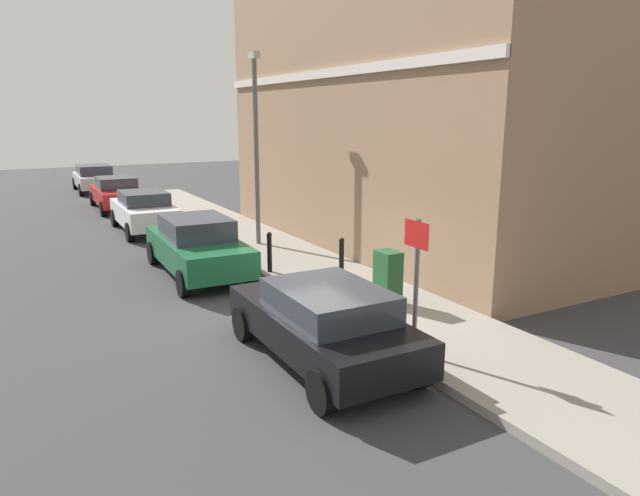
{
  "coord_description": "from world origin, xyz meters",
  "views": [
    {
      "loc": [
        -4.95,
        -9.77,
        4.08
      ],
      "look_at": [
        0.98,
        1.03,
        1.2
      ],
      "focal_mm": 32.07,
      "sensor_mm": 36.0,
      "label": 1
    }
  ],
  "objects_px": {
    "car_white": "(144,211)",
    "street_sign": "(416,267)",
    "bollard_near_cabinet": "(341,257)",
    "utility_cabinet": "(388,280)",
    "lamppost": "(256,141)",
    "car_black": "(324,322)",
    "car_silver": "(95,178)",
    "car_red": "(117,193)",
    "car_green": "(198,246)",
    "bollard_far_kerb": "(269,251)"
  },
  "relations": [
    {
      "from": "lamppost",
      "to": "car_black",
      "type": "bearing_deg",
      "value": -105.6
    },
    {
      "from": "car_green",
      "to": "car_silver",
      "type": "relative_size",
      "value": 1.02
    },
    {
      "from": "bollard_far_kerb",
      "to": "car_black",
      "type": "bearing_deg",
      "value": -104.16
    },
    {
      "from": "utility_cabinet",
      "to": "bollard_far_kerb",
      "type": "bearing_deg",
      "value": 108.08
    },
    {
      "from": "car_black",
      "to": "lamppost",
      "type": "xyz_separation_m",
      "value": [
        2.34,
        8.4,
        2.58
      ]
    },
    {
      "from": "car_red",
      "to": "bollard_near_cabinet",
      "type": "height_order",
      "value": "car_red"
    },
    {
      "from": "car_black",
      "to": "bollard_near_cabinet",
      "type": "relative_size",
      "value": 3.99
    },
    {
      "from": "car_silver",
      "to": "bollard_far_kerb",
      "type": "distance_m",
      "value": 20.07
    },
    {
      "from": "lamppost",
      "to": "car_red",
      "type": "bearing_deg",
      "value": 104.1
    },
    {
      "from": "car_green",
      "to": "bollard_far_kerb",
      "type": "height_order",
      "value": "car_green"
    },
    {
      "from": "car_green",
      "to": "utility_cabinet",
      "type": "distance_m",
      "value": 5.39
    },
    {
      "from": "car_black",
      "to": "lamppost",
      "type": "relative_size",
      "value": 0.72
    },
    {
      "from": "car_red",
      "to": "car_silver",
      "type": "bearing_deg",
      "value": 0.59
    },
    {
      "from": "bollard_far_kerb",
      "to": "lamppost",
      "type": "xyz_separation_m",
      "value": [
        1.04,
        3.21,
        2.6
      ]
    },
    {
      "from": "car_black",
      "to": "car_silver",
      "type": "xyz_separation_m",
      "value": [
        -0.18,
        25.2,
        0.03
      ]
    },
    {
      "from": "bollard_far_kerb",
      "to": "street_sign",
      "type": "xyz_separation_m",
      "value": [
        0.04,
        -5.88,
        0.96
      ]
    },
    {
      "from": "car_white",
      "to": "utility_cabinet",
      "type": "distance_m",
      "value": 11.45
    },
    {
      "from": "car_white",
      "to": "bollard_far_kerb",
      "type": "bearing_deg",
      "value": -168.34
    },
    {
      "from": "lamppost",
      "to": "bollard_near_cabinet",
      "type": "bearing_deg",
      "value": -87.29
    },
    {
      "from": "utility_cabinet",
      "to": "bollard_near_cabinet",
      "type": "relative_size",
      "value": 1.11
    },
    {
      "from": "car_white",
      "to": "street_sign",
      "type": "height_order",
      "value": "street_sign"
    },
    {
      "from": "car_white",
      "to": "car_red",
      "type": "height_order",
      "value": "car_white"
    },
    {
      "from": "car_red",
      "to": "street_sign",
      "type": "xyz_separation_m",
      "value": [
        1.52,
        -19.11,
        0.93
      ]
    },
    {
      "from": "car_green",
      "to": "lamppost",
      "type": "relative_size",
      "value": 0.78
    },
    {
      "from": "car_red",
      "to": "lamppost",
      "type": "relative_size",
      "value": 0.77
    },
    {
      "from": "car_white",
      "to": "car_silver",
      "type": "distance_m",
      "value": 12.42
    },
    {
      "from": "bollard_near_cabinet",
      "to": "street_sign",
      "type": "bearing_deg",
      "value": -105.48
    },
    {
      "from": "car_silver",
      "to": "bollard_near_cabinet",
      "type": "xyz_separation_m",
      "value": [
        2.74,
        -21.48,
        -0.05
      ]
    },
    {
      "from": "utility_cabinet",
      "to": "bollard_near_cabinet",
      "type": "xyz_separation_m",
      "value": [
        0.1,
        2.07,
        0.02
      ]
    },
    {
      "from": "car_green",
      "to": "bollard_far_kerb",
      "type": "relative_size",
      "value": 4.29
    },
    {
      "from": "car_green",
      "to": "bollard_near_cabinet",
      "type": "height_order",
      "value": "car_green"
    },
    {
      "from": "car_black",
      "to": "car_red",
      "type": "bearing_deg",
      "value": 0.85
    },
    {
      "from": "car_white",
      "to": "bollard_far_kerb",
      "type": "relative_size",
      "value": 3.99
    },
    {
      "from": "bollard_near_cabinet",
      "to": "utility_cabinet",
      "type": "bearing_deg",
      "value": -92.76
    },
    {
      "from": "bollard_near_cabinet",
      "to": "car_black",
      "type": "bearing_deg",
      "value": -124.62
    },
    {
      "from": "car_white",
      "to": "bollard_far_kerb",
      "type": "distance_m",
      "value": 7.74
    },
    {
      "from": "car_black",
      "to": "street_sign",
      "type": "relative_size",
      "value": 1.8
    },
    {
      "from": "bollard_far_kerb",
      "to": "car_red",
      "type": "bearing_deg",
      "value": 96.39
    },
    {
      "from": "car_black",
      "to": "car_green",
      "type": "height_order",
      "value": "car_green"
    },
    {
      "from": "car_black",
      "to": "car_silver",
      "type": "height_order",
      "value": "car_silver"
    },
    {
      "from": "car_green",
      "to": "street_sign",
      "type": "distance_m",
      "value": 7.23
    },
    {
      "from": "car_green",
      "to": "car_black",
      "type": "bearing_deg",
      "value": -176.77
    },
    {
      "from": "car_white",
      "to": "utility_cabinet",
      "type": "relative_size",
      "value": 3.6
    },
    {
      "from": "car_white",
      "to": "lamppost",
      "type": "height_order",
      "value": "lamppost"
    },
    {
      "from": "bollard_far_kerb",
      "to": "car_white",
      "type": "bearing_deg",
      "value": 101.18
    },
    {
      "from": "car_black",
      "to": "bollard_far_kerb",
      "type": "xyz_separation_m",
      "value": [
        1.31,
        5.19,
        -0.02
      ]
    },
    {
      "from": "car_black",
      "to": "bollard_near_cabinet",
      "type": "bearing_deg",
      "value": -34.31
    },
    {
      "from": "car_black",
      "to": "utility_cabinet",
      "type": "xyz_separation_m",
      "value": [
        2.47,
        1.64,
        -0.04
      ]
    },
    {
      "from": "car_black",
      "to": "bollard_far_kerb",
      "type": "distance_m",
      "value": 5.35
    },
    {
      "from": "car_green",
      "to": "car_silver",
      "type": "bearing_deg",
      "value": 1.08
    }
  ]
}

